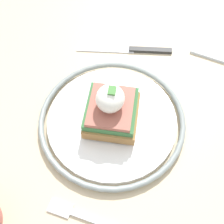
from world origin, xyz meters
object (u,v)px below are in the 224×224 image
at_px(sandwich, 111,109).
at_px(napkin, 220,42).
at_px(knife, 132,50).
at_px(fork, 89,219).
at_px(plate, 112,120).

bearing_deg(sandwich, napkin, -41.65).
bearing_deg(knife, fork, 176.02).
xyz_separation_m(sandwich, fork, (-0.17, 0.01, -0.04)).
relative_size(sandwich, napkin, 0.86).
height_order(plate, knife, plate).
bearing_deg(plate, knife, -5.03).
relative_size(plate, napkin, 2.37).
xyz_separation_m(sandwich, knife, (0.18, -0.02, -0.04)).
bearing_deg(fork, plate, -2.88).
height_order(plate, fork, plate).
xyz_separation_m(knife, napkin, (0.05, -0.19, 0.00)).
distance_m(sandwich, knife, 0.19).
bearing_deg(napkin, sandwich, 138.35).
height_order(sandwich, fork, sandwich).
bearing_deg(napkin, fork, 152.16).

